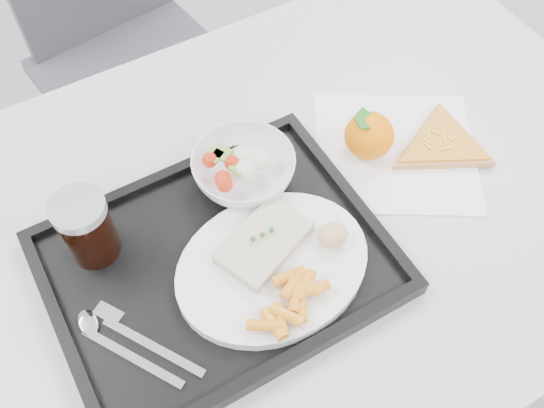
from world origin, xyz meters
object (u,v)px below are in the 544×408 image
Objects in this scene: chair at (121,29)px; salad_bowl at (244,169)px; table at (281,230)px; pizza_slice at (442,144)px; tray at (218,264)px; dinner_plate at (272,266)px; tangerine at (369,135)px; cola_glass at (86,227)px.

chair reaches higher than salad_bowl.
pizza_slice is (0.27, -0.03, 0.08)m from table.
tray reaches higher than pizza_slice.
pizza_slice is at bearing -6.23° from table.
dinner_plate is (0.06, -0.05, 0.02)m from tray.
tray is 0.15m from salad_bowl.
chair is 2.07× the size of tray.
table is 0.15m from dinner_plate.
dinner_plate reaches higher than tray.
tangerine is at bearing 26.04° from dinner_plate.
cola_glass reaches higher than table.
salad_bowl is at bearing 169.31° from tangerine.
tangerine is 0.40× the size of pizza_slice.
table is 7.89× the size of salad_bowl.
table is at bearing 18.67° from tray.
pizza_slice is at bearing 10.01° from dinner_plate.
tangerine reaches higher than pizza_slice.
cola_glass is at bearing 142.37° from dinner_plate.
chair is (-0.00, 0.75, -0.15)m from table.
tangerine is at bearing -76.65° from chair.
pizza_slice is at bearing -70.51° from chair.
cola_glass is 1.39× the size of tangerine.
dinner_plate is (-0.07, -0.84, 0.24)m from chair.
pizza_slice is at bearing 1.89° from tray.
dinner_plate reaches higher than pizza_slice.
table is 15.45× the size of tangerine.
table is 11.11× the size of cola_glass.
dinner_plate is 3.48× the size of tangerine.
tray is at bearing -161.33° from table.
chair reaches higher than pizza_slice.
dinner_plate is at bearing -37.63° from cola_glass.
chair is 0.79m from cola_glass.
chair is at bearing 85.36° from dinner_plate.
tray is 1.67× the size of dinner_plate.
dinner_plate is 0.25m from cola_glass.
table is at bearing 52.86° from dinner_plate.
salad_bowl is (-0.03, -0.68, 0.25)m from chair.
cola_glass is at bearing 167.15° from table.
dinner_plate is (-0.07, -0.09, 0.09)m from table.
salad_bowl is at bearing -92.32° from chair.
cola_glass reaches higher than dinner_plate.
table is 0.76m from chair.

